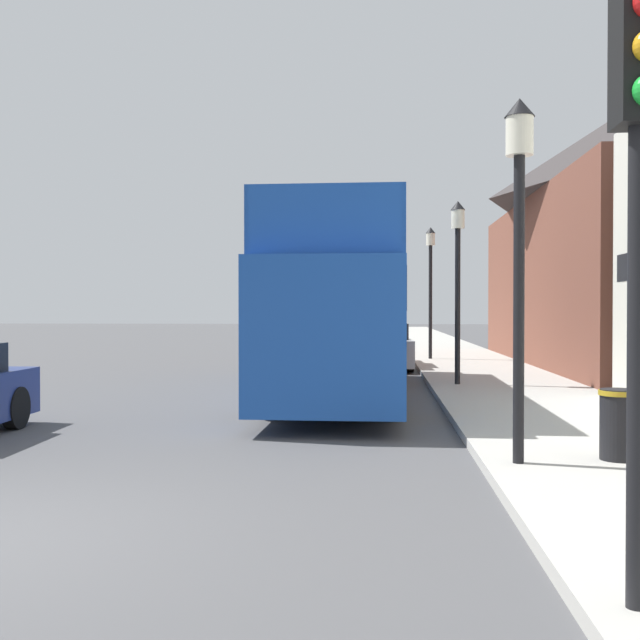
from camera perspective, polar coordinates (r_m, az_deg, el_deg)
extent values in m
plane|color=#4C4C4F|center=(27.24, -3.06, -3.29)|extent=(144.00, 144.00, 0.00)
cube|color=#ADAAA3|center=(24.21, 11.84, -3.66)|extent=(3.70, 108.00, 0.14)
cube|color=brown|center=(26.92, 21.67, 2.67)|extent=(6.00, 17.14, 5.70)
pyramid|color=#383333|center=(27.39, 21.71, 11.51)|extent=(6.00, 17.14, 2.72)
cube|color=#19479E|center=(16.58, 1.84, -0.61)|extent=(2.64, 11.11, 2.48)
cube|color=white|center=(16.03, 1.72, -0.22)|extent=(2.60, 6.13, 0.45)
cube|color=black|center=(16.58, 1.84, 1.94)|extent=(2.66, 10.23, 0.70)
cube|color=#19479E|center=(16.60, 1.84, 3.84)|extent=(2.63, 10.22, 0.10)
cube|color=#19479E|center=(16.75, -2.33, 5.72)|extent=(0.20, 10.19, 1.01)
cube|color=#19479E|center=(16.61, 6.05, 5.76)|extent=(0.20, 10.19, 1.01)
cube|color=#19479E|center=(11.62, 0.35, 7.90)|extent=(2.50, 0.10, 1.01)
cube|color=#19479E|center=(20.94, 2.55, 4.74)|extent=(2.52, 1.58, 1.01)
cylinder|color=black|center=(20.14, -0.78, -3.19)|extent=(0.29, 1.10, 1.09)
cylinder|color=black|center=(20.03, 5.64, -3.21)|extent=(0.29, 1.10, 1.09)
cylinder|color=black|center=(13.57, -3.74, -5.13)|extent=(0.29, 1.10, 1.09)
cylinder|color=black|center=(13.41, 5.84, -5.21)|extent=(0.29, 1.10, 1.09)
cube|color=#9E9EA3|center=(24.62, 4.72, -2.38)|extent=(1.97, 4.49, 0.83)
cube|color=black|center=(24.46, 4.74, -0.84)|extent=(1.66, 2.19, 0.50)
cylinder|color=black|center=(25.98, 2.77, -2.82)|extent=(0.23, 0.62, 0.61)
cylinder|color=black|center=(26.05, 6.38, -2.81)|extent=(0.23, 0.62, 0.61)
cylinder|color=black|center=(23.25, 2.86, -3.24)|extent=(0.23, 0.62, 0.61)
cylinder|color=black|center=(23.33, 6.89, -3.24)|extent=(0.23, 0.62, 0.61)
cylinder|color=black|center=(13.23, -22.18, -6.22)|extent=(0.22, 0.70, 0.69)
cylinder|color=black|center=(4.92, 23.02, -3.41)|extent=(0.12, 0.12, 2.91)
cube|color=black|center=(5.14, 23.14, 18.03)|extent=(0.28, 0.31, 0.85)
cylinder|color=black|center=(9.10, 14.91, 0.77)|extent=(0.13, 0.13, 3.62)
cylinder|color=silver|center=(9.32, 14.96, 13.37)|extent=(0.32, 0.32, 0.45)
cone|color=black|center=(9.40, 14.97, 15.37)|extent=(0.35, 0.35, 0.22)
cylinder|color=black|center=(18.42, 10.44, 1.02)|extent=(0.13, 0.13, 3.77)
cylinder|color=silver|center=(18.55, 10.46, 7.55)|extent=(0.32, 0.32, 0.45)
cone|color=black|center=(18.59, 10.46, 8.58)|extent=(0.35, 0.35, 0.22)
cylinder|color=black|center=(27.76, 8.41, 1.36)|extent=(0.13, 0.13, 4.16)
cylinder|color=silver|center=(27.88, 8.42, 6.10)|extent=(0.32, 0.32, 0.45)
cone|color=black|center=(27.91, 8.42, 6.79)|extent=(0.35, 0.35, 0.22)
cylinder|color=black|center=(9.77, 21.80, -7.41)|extent=(0.44, 0.44, 0.85)
cylinder|color=#B28E1E|center=(9.72, 21.81, -5.16)|extent=(0.48, 0.48, 0.06)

